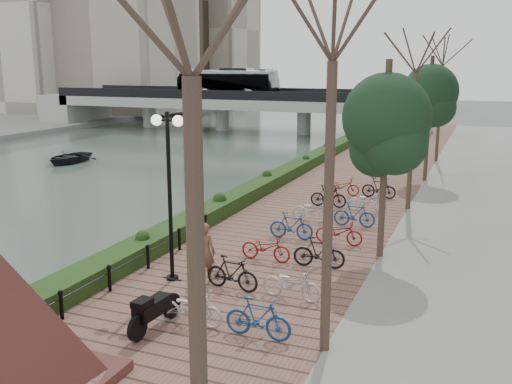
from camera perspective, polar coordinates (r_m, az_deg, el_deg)
The scene contains 12 objects.
river_water at distance 43.83m, azimuth -14.67°, elevation 3.25°, with size 30.00×130.00×0.02m, color #4B5E57.
promenade at distance 28.75m, azimuth 7.38°, elevation -0.71°, with size 8.00×75.00×0.50m, color brown.
hedge at distance 31.95m, azimuth 2.66°, elevation 1.73°, with size 1.10×56.00×0.60m, color #173413.
chain_fence at distance 16.21m, azimuth -16.56°, elevation -9.55°, with size 0.10×14.10×0.70m.
lamppost at distance 16.63m, azimuth -8.74°, elevation 3.08°, with size 1.02×0.32×5.03m.
motorcycle at distance 14.35m, azimuth -10.06°, elevation -11.35°, with size 0.54×1.73×1.08m, color black, non-canonical shape.
pedestrian at distance 17.09m, azimuth -5.12°, elevation -5.95°, with size 0.65×0.43×1.79m, color brown.
bicycle_parking at distance 20.90m, azimuth 5.86°, elevation -3.71°, with size 2.40×17.32×1.00m.
street_trees at distance 22.70m, azimuth 14.28°, elevation 4.28°, with size 3.20×37.12×6.80m.
bridge at distance 60.52m, azimuth -3.28°, elevation 9.32°, with size 36.00×10.77×6.50m.
boat at distance 42.57m, azimuth -18.24°, elevation 3.33°, with size 2.79×3.91×0.81m, color black.
far_buildings at distance 92.54m, azimuth -13.38°, elevation 18.05°, with size 35.00×38.00×38.00m.
Camera 1 is at (11.03, -9.59, 6.82)m, focal length 40.00 mm.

